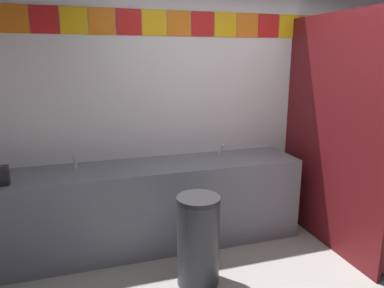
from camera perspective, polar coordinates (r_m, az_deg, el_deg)
The scene contains 8 objects.
wall_back at distance 3.84m, azimuth 4.87°, elevation 7.78°, with size 4.59×0.09×2.84m.
vanity_counter at distance 3.55m, azimuth -5.86°, elevation -9.57°, with size 2.85×0.59×0.82m.
faucet_left at distance 3.43m, azimuth -18.14°, elevation -2.97°, with size 0.04×0.10×0.14m.
faucet_right at distance 3.68m, azimuth 4.62°, elevation -1.18°, with size 0.04×0.10×0.14m.
soap_dispenser at distance 3.23m, azimuth -27.92°, elevation -4.47°, with size 0.09×0.09×0.16m.
stall_divider at distance 3.54m, azimuth 25.93°, elevation 0.69°, with size 0.92×1.48×2.21m.
toilet at distance 4.41m, azimuth 22.17°, elevation -7.43°, with size 0.39×0.49×0.74m.
trash_bin at distance 2.99m, azimuth 1.00°, elevation -15.14°, with size 0.35×0.35×0.75m.
Camera 1 is at (-1.45, -1.91, 1.82)m, focal length 33.47 mm.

